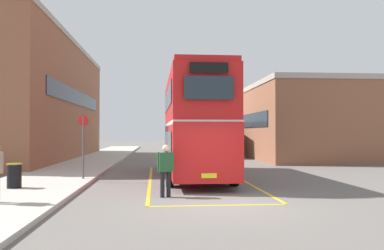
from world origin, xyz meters
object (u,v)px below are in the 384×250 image
Objects in this scene: double_decker_bus at (194,123)px; single_deck_bus at (218,137)px; pedestrian_boarding at (166,167)px; litter_bin at (14,176)px; bus_stop_sign at (83,141)px.

single_deck_bus is (3.53, 16.66, -0.87)m from double_decker_bus.
litter_bin is at bearing 163.51° from pedestrian_boarding.
pedestrian_boarding is 5.51m from litter_bin.
litter_bin is (-6.68, -4.22, -1.94)m from double_decker_bus.
pedestrian_boarding is at bearing -51.50° from bus_stop_sign.
single_deck_bus is 19.98m from bus_stop_sign.
bus_stop_sign is (-8.34, -18.15, 0.10)m from single_deck_bus.
litter_bin is at bearing -124.29° from bus_stop_sign.
bus_stop_sign is at bearing -114.68° from single_deck_bus.
double_decker_bus is 5.10m from bus_stop_sign.
bus_stop_sign is at bearing -162.76° from double_decker_bus.
double_decker_bus reaches higher than bus_stop_sign.
single_deck_bus reaches higher than litter_bin.
pedestrian_boarding is at bearing -102.40° from single_deck_bus.
single_deck_bus is at bearing 77.60° from pedestrian_boarding.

